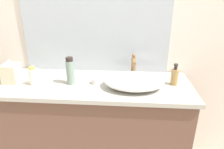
{
  "coord_description": "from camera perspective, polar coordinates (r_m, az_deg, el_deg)",
  "views": [
    {
      "loc": [
        0.19,
        -0.88,
        1.47
      ],
      "look_at": [
        0.09,
        0.41,
        0.94
      ],
      "focal_mm": 31.69,
      "sensor_mm": 36.0,
      "label": 1
    }
  ],
  "objects": [
    {
      "name": "sink_basin",
      "position": [
        1.38,
        6.27,
        -1.88
      ],
      "size": [
        0.42,
        0.3,
        0.1
      ],
      "primitive_type": "ellipsoid",
      "color": "white",
      "rests_on": "vanity_counter"
    },
    {
      "name": "tissue_box",
      "position": [
        1.62,
        -27.07,
        0.55
      ],
      "size": [
        0.11,
        0.11,
        0.18
      ],
      "color": "beige",
      "rests_on": "vanity_counter"
    },
    {
      "name": "perfume_bottle",
      "position": [
        1.44,
        -11.96,
        0.97
      ],
      "size": [
        0.06,
        0.06,
        0.2
      ],
      "color": "gray",
      "rests_on": "vanity_counter"
    },
    {
      "name": "soap_dispenser",
      "position": [
        1.48,
        17.63,
        -0.37
      ],
      "size": [
        0.05,
        0.05,
        0.16
      ],
      "color": "#AA8348",
      "rests_on": "vanity_counter"
    },
    {
      "name": "bathroom_wall_rear",
      "position": [
        1.63,
        -2.5,
        16.26
      ],
      "size": [
        6.0,
        0.06,
        2.6
      ],
      "primitive_type": "cube",
      "color": "silver",
      "rests_on": "ground"
    },
    {
      "name": "wall_mirror_panel",
      "position": [
        1.59,
        -5.03,
        19.11
      ],
      "size": [
        1.18,
        0.01,
        1.05
      ],
      "primitive_type": "cube",
      "color": "#B2BCC6",
      "rests_on": "vanity_counter"
    },
    {
      "name": "vanity_counter",
      "position": [
        1.69,
        -5.34,
        -15.69
      ],
      "size": [
        1.46,
        0.52,
        0.86
      ],
      "color": "brown",
      "rests_on": "ground"
    },
    {
      "name": "faucet",
      "position": [
        1.52,
        6.2,
        2.67
      ],
      "size": [
        0.03,
        0.13,
        0.19
      ],
      "color": "brown",
      "rests_on": "vanity_counter"
    },
    {
      "name": "candle_jar",
      "position": [
        1.45,
        -4.85,
        -1.9
      ],
      "size": [
        0.05,
        0.05,
        0.04
      ],
      "primitive_type": "cylinder",
      "color": "silver",
      "rests_on": "vanity_counter"
    },
    {
      "name": "lotion_bottle",
      "position": [
        1.52,
        -21.83,
        -0.5
      ],
      "size": [
        0.06,
        0.06,
        0.13
      ],
      "color": "white",
      "rests_on": "vanity_counter"
    }
  ]
}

